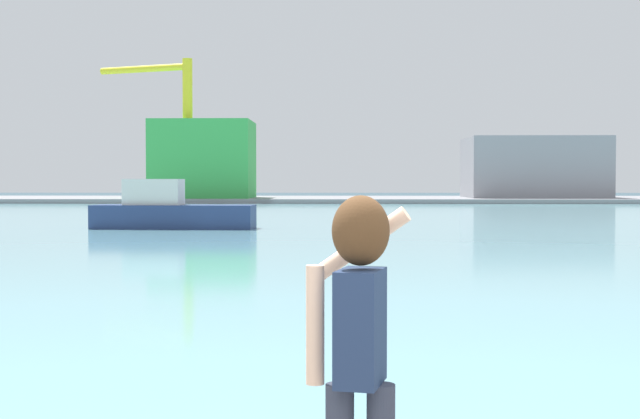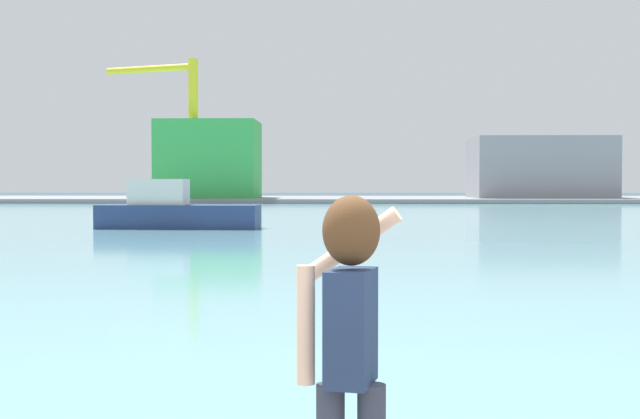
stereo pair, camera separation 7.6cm
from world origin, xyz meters
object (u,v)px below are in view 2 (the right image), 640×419
at_px(warehouse_left, 209,160).
at_px(warehouse_right, 539,168).
at_px(boat_moored, 174,211).
at_px(person_photographer, 349,334).
at_px(port_crane, 182,113).

xyz_separation_m(warehouse_left, warehouse_right, (35.13, 3.07, -0.82)).
bearing_deg(warehouse_right, boat_moored, -118.03).
distance_m(boat_moored, warehouse_left, 51.51).
bearing_deg(boat_moored, person_photographer, -74.73).
bearing_deg(boat_moored, warehouse_right, 64.78).
distance_m(person_photographer, warehouse_left, 89.10).
bearing_deg(warehouse_right, port_crane, -171.76).
xyz_separation_m(person_photographer, warehouse_left, (-14.50, 87.86, 2.95)).
height_order(person_photographer, warehouse_right, warehouse_right).
relative_size(warehouse_left, port_crane, 0.72).
xyz_separation_m(person_photographer, warehouse_right, (20.62, 90.93, 2.13)).
bearing_deg(boat_moored, warehouse_left, 99.91).
distance_m(person_photographer, port_crane, 87.49).
relative_size(person_photographer, port_crane, 0.12).
height_order(person_photographer, port_crane, port_crane).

